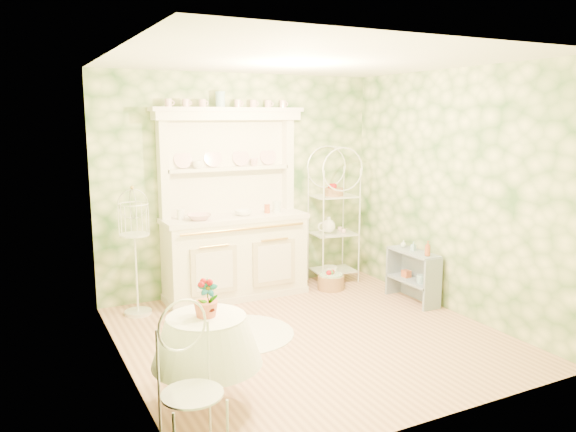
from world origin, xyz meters
name	(u,v)px	position (x,y,z in m)	size (l,w,h in m)	color
floor	(310,336)	(0.00, 0.00, 0.00)	(3.60, 3.60, 0.00)	tan
ceiling	(312,60)	(0.00, 0.00, 2.70)	(3.60, 3.60, 0.00)	white
wall_left	(121,219)	(-1.80, 0.00, 1.35)	(3.60, 3.60, 0.00)	beige
wall_right	(452,192)	(1.80, 0.00, 1.35)	(3.60, 3.60, 0.00)	beige
wall_back	(241,184)	(0.00, 1.80, 1.35)	(3.60, 3.60, 0.00)	beige
wall_front	(440,240)	(0.00, -1.80, 1.35)	(3.60, 3.60, 0.00)	beige
kitchen_dresser	(235,204)	(-0.20, 1.52, 1.15)	(1.87, 0.61, 2.29)	white
bakers_rack	(334,212)	(1.21, 1.54, 0.94)	(0.59, 0.42, 1.88)	white
side_shelf	(413,278)	(1.61, 0.39, 0.29)	(0.25, 0.67, 0.57)	#8390A1
round_table	(207,360)	(-1.37, -0.85, 0.36)	(0.66, 0.66, 0.73)	white
cafe_chair	(192,395)	(-1.68, -1.46, 0.44)	(0.40, 0.40, 0.89)	white
birdcage_stand	(135,248)	(-1.41, 1.42, 0.76)	(0.36, 0.36, 1.52)	white
floor_basket	(331,280)	(0.99, 1.24, 0.13)	(0.39, 0.39, 0.25)	#A2744C
lace_rug	(241,334)	(-0.61, 0.36, 0.00)	(1.08, 1.08, 0.01)	white
bowl_floral	(199,219)	(-0.67, 1.43, 1.02)	(0.28, 0.28, 0.07)	white
bowl_white	(243,215)	(-0.11, 1.48, 1.02)	(0.21, 0.21, 0.07)	white
cup_left	(198,166)	(-0.59, 1.68, 1.61)	(0.11, 0.11, 0.09)	white
cup_right	(254,164)	(0.13, 1.67, 1.61)	(0.10, 0.10, 0.10)	white
potted_geranium	(208,300)	(-1.37, -0.89, 0.85)	(0.15, 0.10, 0.29)	#3F7238
bottle_amber	(428,250)	(1.60, 0.14, 0.68)	(0.07, 0.07, 0.17)	#B3562F
bottle_blue	(413,248)	(1.62, 0.41, 0.65)	(0.05, 0.05, 0.11)	#8CB6C5
bottle_glass	(403,245)	(1.63, 0.61, 0.65)	(0.07, 0.07, 0.09)	silver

